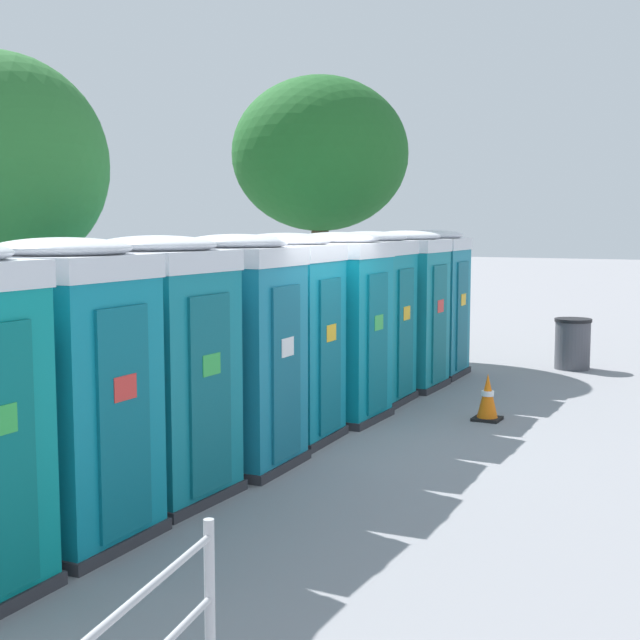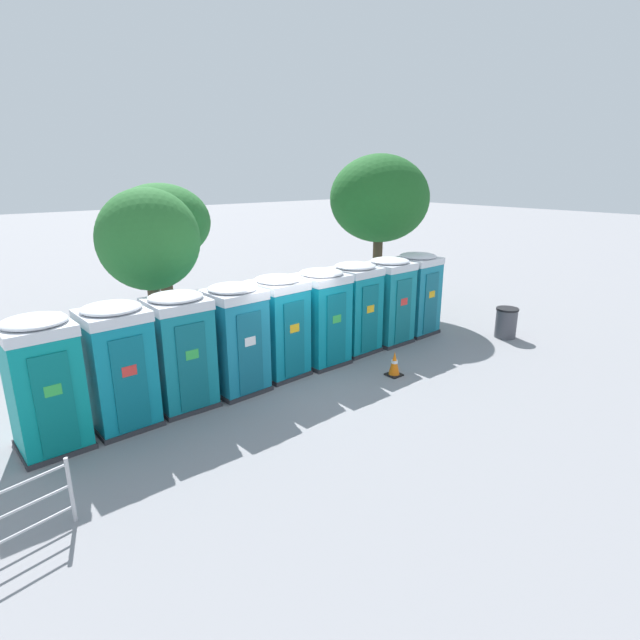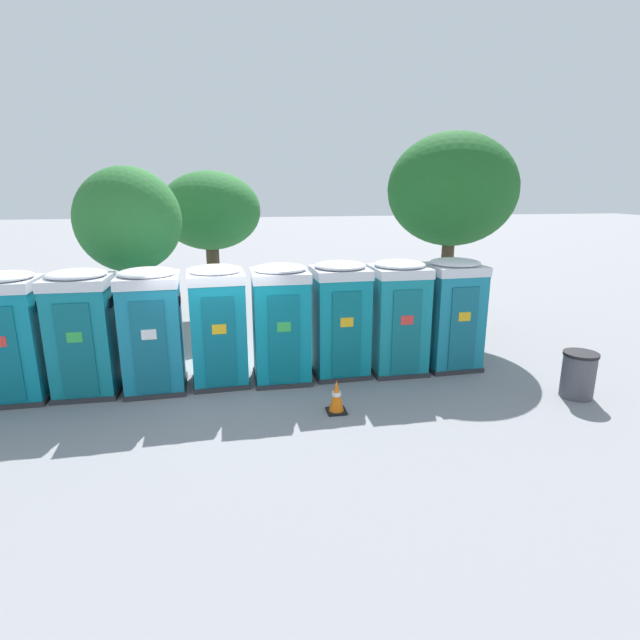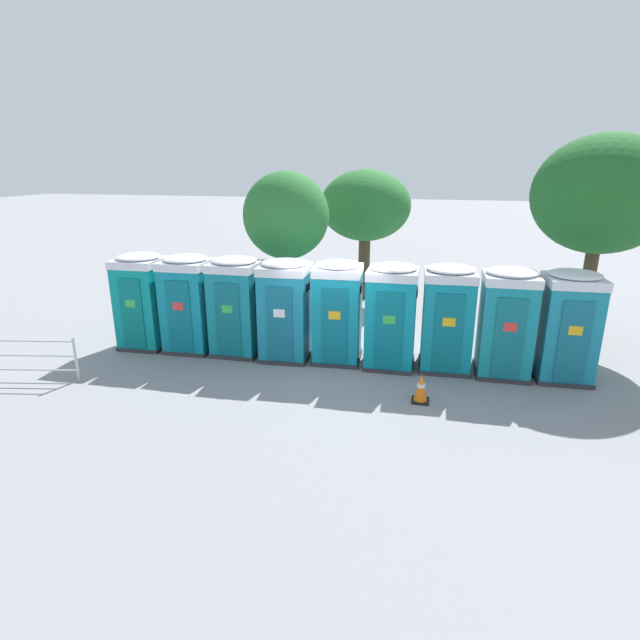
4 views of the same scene
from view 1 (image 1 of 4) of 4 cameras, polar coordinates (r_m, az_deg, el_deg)
The scene contains 12 objects.
ground_plane at distance 11.15m, azimuth -2.38°, elevation -7.56°, with size 120.00×120.00×0.00m, color gray.
portapotty_1 at distance 7.65m, azimuth -15.87°, elevation -4.35°, with size 1.24×1.23×2.54m.
portapotty_2 at distance 8.67m, azimuth -10.19°, elevation -2.99°, with size 1.23×1.21×2.54m.
portapotty_3 at distance 9.71m, azimuth -5.23°, elevation -1.94°, with size 1.26×1.25×2.54m.
portapotty_4 at distance 10.89m, azimuth -2.16°, elevation -1.03°, with size 1.23×1.27×2.54m.
portapotty_5 at distance 12.02m, azimuth 1.17°, elevation -0.35°, with size 1.21×1.21×2.54m.
portapotty_6 at distance 13.26m, azimuth 3.14°, elevation 0.26°, with size 1.24×1.25×2.54m.
portapotty_7 at distance 14.44m, azimuth 5.49°, elevation 0.72°, with size 1.21×1.22×2.54m.
portapotty_8 at distance 15.69m, azimuth 7.07°, elevation 1.14°, with size 1.25×1.25×2.54m.
street_tree_0 at distance 17.71m, azimuth 0.00°, elevation 10.50°, with size 3.46×3.46×5.51m.
trash_can at distance 16.93m, azimuth 15.86°, elevation -1.46°, with size 0.67×0.67×0.93m.
traffic_cone at distance 12.28m, azimuth 10.68°, elevation -4.90°, with size 0.36×0.36×0.64m.
Camera 1 is at (-9.42, -5.34, 2.65)m, focal length 50.00 mm.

